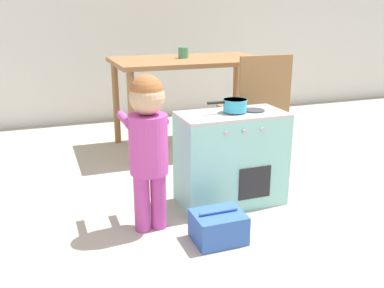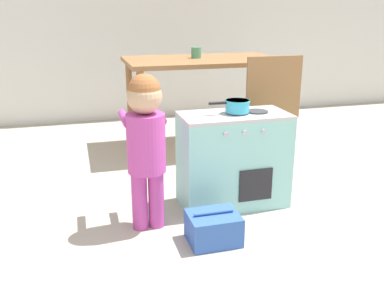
# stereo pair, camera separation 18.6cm
# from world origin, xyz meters

# --- Properties ---
(play_kitchen) EXTENTS (0.64, 0.34, 0.58)m
(play_kitchen) POSITION_xyz_m (0.03, 0.95, 0.29)
(play_kitchen) COLOR #8CD1CC
(play_kitchen) RESTS_ON ground_plane
(toy_pot) EXTENTS (0.25, 0.14, 0.07)m
(toy_pot) POSITION_xyz_m (0.05, 0.95, 0.62)
(toy_pot) COLOR #38B2D6
(toy_pot) RESTS_ON play_kitchen
(child_figure) EXTENTS (0.23, 0.35, 0.85)m
(child_figure) POSITION_xyz_m (-0.52, 0.79, 0.53)
(child_figure) COLOR #BC429E
(child_figure) RESTS_ON ground_plane
(toy_basket) EXTENTS (0.26, 0.21, 0.17)m
(toy_basket) POSITION_xyz_m (-0.23, 0.54, 0.08)
(toy_basket) COLOR #335BB2
(toy_basket) RESTS_ON ground_plane
(dining_table) EXTENTS (1.29, 0.77, 0.76)m
(dining_table) POSITION_xyz_m (0.19, 2.12, 0.67)
(dining_table) COLOR olive
(dining_table) RESTS_ON ground_plane
(dining_chair_near) EXTENTS (0.40, 0.40, 0.86)m
(dining_chair_near) POSITION_xyz_m (0.46, 1.44, 0.47)
(dining_chair_near) COLOR olive
(dining_chair_near) RESTS_ON ground_plane
(cup_on_table) EXTENTS (0.08, 0.08, 0.09)m
(cup_on_table) POSITION_xyz_m (0.14, 2.16, 0.81)
(cup_on_table) COLOR #478E66
(cup_on_table) RESTS_ON dining_table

